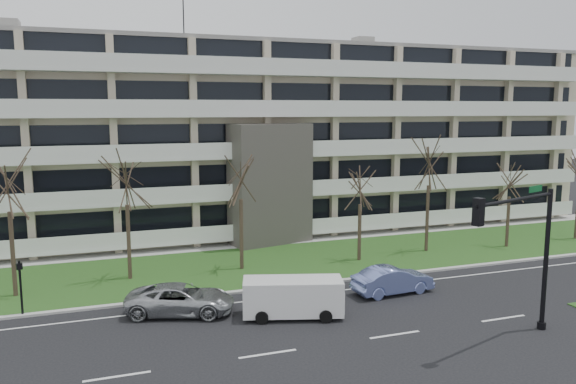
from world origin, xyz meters
name	(u,v)px	position (x,y,z in m)	size (l,w,h in m)	color
ground	(395,335)	(0.00, 0.00, 0.00)	(160.00, 160.00, 0.00)	black
grass_verge	(295,261)	(0.00, 13.00, 0.03)	(90.00, 10.00, 0.06)	#2B511B
curb	(325,282)	(0.00, 8.00, 0.06)	(90.00, 0.35, 0.12)	#B2B2AD
sidewalk	(270,242)	(0.00, 18.50, 0.04)	(90.00, 2.00, 0.08)	#B2B2AD
lane_edge_line	(335,291)	(0.00, 6.50, 0.01)	(90.00, 0.12, 0.01)	white
apartment_building	(246,138)	(-0.01, 25.32, 7.61)	(60.50, 15.10, 18.75)	#C3B598
silver_pickup	(181,299)	(-8.68, 5.88, 0.74)	(2.44, 5.29, 1.47)	#A8ABAF
blue_sedan	(393,280)	(2.82, 5.12, 0.75)	(1.59, 4.56, 1.50)	#7C8DD8
white_van	(294,294)	(-3.51, 3.64, 1.12)	(5.15, 3.09, 1.88)	white
traffic_signal	(525,242)	(4.94, -2.23, 4.40)	(5.62, 2.12, 6.81)	black
pedestrian_signal	(20,281)	(-16.08, 8.10, 1.78)	(0.32, 0.29, 2.80)	black
tree_1	(7,178)	(-16.75, 11.43, 6.50)	(4.18, 4.18, 8.35)	#382B21
tree_2	(126,175)	(-10.67, 12.56, 6.28)	(4.04, 4.04, 8.07)	#382B21
tree_3	(241,171)	(-3.85, 12.38, 6.27)	(4.03, 4.03, 8.06)	#382B21
tree_4	(360,182)	(4.10, 11.78, 5.29)	(3.40, 3.40, 6.81)	#382B21
tree_5	(429,159)	(9.74, 12.43, 6.60)	(4.24, 4.24, 8.48)	#382B21
tree_6	(510,177)	(16.01, 11.52, 5.19)	(3.34, 3.34, 6.69)	#382B21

